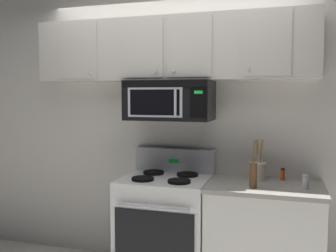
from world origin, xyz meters
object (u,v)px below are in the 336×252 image
(utensil_crock_cream, at_px, (257,169))
(salt_shaker, at_px, (305,182))
(stove_range, at_px, (166,226))
(pepper_mill, at_px, (253,176))
(over_range_microwave, at_px, (170,100))
(spice_jar, at_px, (283,174))

(utensil_crock_cream, height_order, salt_shaker, utensil_crock_cream)
(stove_range, relative_size, pepper_mill, 5.69)
(over_range_microwave, height_order, salt_shaker, over_range_microwave)
(stove_range, xyz_separation_m, spice_jar, (0.98, 0.20, 0.48))
(stove_range, xyz_separation_m, pepper_mill, (0.76, -0.15, 0.53))
(utensil_crock_cream, relative_size, spice_jar, 3.35)
(spice_jar, bearing_deg, utensil_crock_cream, -166.22)
(stove_range, relative_size, utensil_crock_cream, 3.19)
(stove_range, relative_size, salt_shaker, 10.38)
(utensil_crock_cream, distance_m, salt_shaker, 0.43)
(pepper_mill, bearing_deg, utensil_crock_cream, 87.84)
(stove_range, height_order, over_range_microwave, over_range_microwave)
(stove_range, bearing_deg, over_range_microwave, 90.14)
(utensil_crock_cream, bearing_deg, pepper_mill, -92.16)
(salt_shaker, bearing_deg, pepper_mill, -165.65)
(pepper_mill, bearing_deg, over_range_microwave, 160.73)
(pepper_mill, height_order, spice_jar, pepper_mill)
(salt_shaker, xyz_separation_m, pepper_mill, (-0.39, -0.10, 0.05))
(stove_range, distance_m, utensil_crock_cream, 0.94)
(stove_range, xyz_separation_m, over_range_microwave, (-0.00, 0.12, 1.11))
(utensil_crock_cream, distance_m, pepper_mill, 0.30)
(salt_shaker, xyz_separation_m, spice_jar, (-0.17, 0.25, -0.00))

